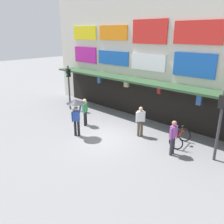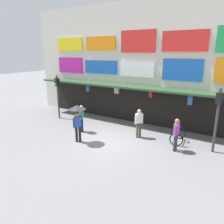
# 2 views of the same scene
# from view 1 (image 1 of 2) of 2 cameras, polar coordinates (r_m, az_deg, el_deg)

# --- Properties ---
(ground_plane) EXTENTS (80.00, 80.00, 0.00)m
(ground_plane) POSITION_cam_1_polar(r_m,az_deg,el_deg) (12.78, -2.36, -6.07)
(ground_plane) COLOR slate
(shopfront) EXTENTS (18.00, 2.60, 8.00)m
(shopfront) POSITION_cam_1_polar(r_m,az_deg,el_deg) (15.18, 10.25, 13.23)
(shopfront) COLOR beige
(shopfront) RESTS_ON ground
(traffic_light_near) EXTENTS (0.29, 0.33, 3.20)m
(traffic_light_near) POSITION_cam_1_polar(r_m,az_deg,el_deg) (17.04, -10.64, 7.60)
(traffic_light_near) COLOR #38383D
(traffic_light_near) RESTS_ON ground
(traffic_light_far) EXTENTS (0.34, 0.35, 3.20)m
(traffic_light_far) POSITION_cam_1_polar(r_m,az_deg,el_deg) (10.73, 25.27, -0.64)
(traffic_light_far) COLOR #38383D
(traffic_light_far) RESTS_ON ground
(bicycle_parked) EXTENTS (0.86, 1.24, 1.05)m
(bicycle_parked) POSITION_cam_1_polar(r_m,az_deg,el_deg) (12.18, 16.42, -6.16)
(bicycle_parked) COLOR black
(bicycle_parked) RESTS_ON ground
(pedestrian_in_green) EXTENTS (0.39, 0.45, 1.68)m
(pedestrian_in_green) POSITION_cam_1_polar(r_m,az_deg,el_deg) (12.59, 7.01, -1.92)
(pedestrian_in_green) COLOR brown
(pedestrian_in_green) RESTS_ON ground
(pedestrian_in_yellow) EXTENTS (0.37, 0.47, 1.68)m
(pedestrian_in_yellow) POSITION_cam_1_polar(r_m,az_deg,el_deg) (14.07, -6.65, 0.36)
(pedestrian_in_yellow) COLOR black
(pedestrian_in_yellow) RESTS_ON ground
(pedestrian_in_black) EXTENTS (0.23, 0.53, 1.68)m
(pedestrian_in_black) POSITION_cam_1_polar(r_m,az_deg,el_deg) (10.97, 14.81, -5.68)
(pedestrian_in_black) COLOR #2D2D38
(pedestrian_in_black) RESTS_ON ground
(pedestrian_with_umbrella) EXTENTS (0.96, 0.96, 2.08)m
(pedestrian_with_umbrella) POSITION_cam_1_polar(r_m,az_deg,el_deg) (12.46, -8.88, 1.15)
(pedestrian_with_umbrella) COLOR black
(pedestrian_with_umbrella) RESTS_ON ground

